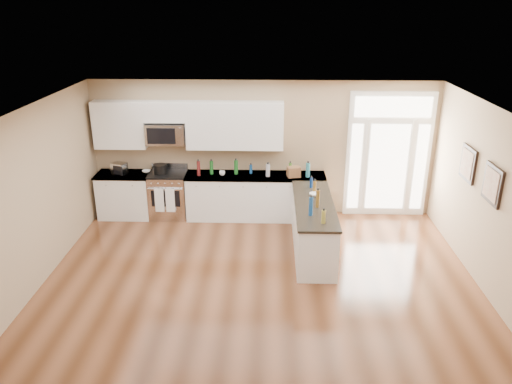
% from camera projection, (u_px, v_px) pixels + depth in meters
% --- Properties ---
extents(ground, '(8.00, 8.00, 0.00)m').
position_uv_depth(ground, '(258.00, 324.00, 7.03)').
color(ground, '#4C2A15').
extents(room_shell, '(8.00, 8.00, 8.00)m').
position_uv_depth(room_shell, '(258.00, 213.00, 6.41)').
color(room_shell, tan).
rests_on(room_shell, ground).
extents(back_cabinet_left, '(1.10, 0.66, 0.94)m').
position_uv_depth(back_cabinet_left, '(125.00, 196.00, 10.39)').
color(back_cabinet_left, white).
rests_on(back_cabinet_left, ground).
extents(back_cabinet_right, '(2.85, 0.66, 0.94)m').
position_uv_depth(back_cabinet_right, '(255.00, 198.00, 10.32)').
color(back_cabinet_right, white).
rests_on(back_cabinet_right, ground).
extents(peninsula_cabinet, '(0.69, 2.32, 0.94)m').
position_uv_depth(peninsula_cabinet, '(313.00, 229.00, 8.94)').
color(peninsula_cabinet, white).
rests_on(peninsula_cabinet, ground).
extents(upper_cabinet_left, '(1.04, 0.33, 0.95)m').
position_uv_depth(upper_cabinet_left, '(120.00, 125.00, 9.99)').
color(upper_cabinet_left, white).
rests_on(upper_cabinet_left, room_shell).
extents(upper_cabinet_right, '(1.94, 0.33, 0.95)m').
position_uv_depth(upper_cabinet_right, '(235.00, 126.00, 9.92)').
color(upper_cabinet_right, white).
rests_on(upper_cabinet_right, room_shell).
extents(upper_cabinet_short, '(0.82, 0.33, 0.40)m').
position_uv_depth(upper_cabinet_short, '(165.00, 111.00, 9.86)').
color(upper_cabinet_short, white).
rests_on(upper_cabinet_short, room_shell).
extents(microwave, '(0.78, 0.41, 0.42)m').
position_uv_depth(microwave, '(166.00, 134.00, 9.99)').
color(microwave, silver).
rests_on(microwave, room_shell).
extents(entry_door, '(1.70, 0.10, 2.60)m').
position_uv_depth(entry_door, '(388.00, 155.00, 10.17)').
color(entry_door, white).
rests_on(entry_door, ground).
extents(wall_art_near, '(0.05, 0.58, 0.58)m').
position_uv_depth(wall_art_near, '(468.00, 164.00, 8.37)').
color(wall_art_near, black).
rests_on(wall_art_near, room_shell).
extents(wall_art_far, '(0.05, 0.58, 0.58)m').
position_uv_depth(wall_art_far, '(492.00, 184.00, 7.43)').
color(wall_art_far, black).
rests_on(wall_art_far, room_shell).
extents(kitchen_range, '(0.76, 0.68, 1.08)m').
position_uv_depth(kitchen_range, '(169.00, 195.00, 10.35)').
color(kitchen_range, silver).
rests_on(kitchen_range, ground).
extents(stockpot, '(0.32, 0.32, 0.21)m').
position_uv_depth(stockpot, '(160.00, 169.00, 10.15)').
color(stockpot, black).
rests_on(stockpot, kitchen_range).
extents(toaster_oven, '(0.33, 0.30, 0.23)m').
position_uv_depth(toaster_oven, '(119.00, 168.00, 10.15)').
color(toaster_oven, silver).
rests_on(toaster_oven, back_cabinet_left).
extents(cardboard_box, '(0.29, 0.24, 0.21)m').
position_uv_depth(cardboard_box, '(294.00, 172.00, 9.99)').
color(cardboard_box, brown).
rests_on(cardboard_box, back_cabinet_right).
extents(bowl_left, '(0.17, 0.17, 0.04)m').
position_uv_depth(bowl_left, '(146.00, 171.00, 10.27)').
color(bowl_left, white).
rests_on(bowl_left, back_cabinet_left).
extents(bowl_peninsula, '(0.19, 0.19, 0.05)m').
position_uv_depth(bowl_peninsula, '(314.00, 194.00, 9.05)').
color(bowl_peninsula, white).
rests_on(bowl_peninsula, peninsula_cabinet).
extents(cup_counter, '(0.14, 0.14, 0.09)m').
position_uv_depth(cup_counter, '(222.00, 173.00, 10.09)').
color(cup_counter, white).
rests_on(cup_counter, back_cabinet_right).
extents(counter_bottles, '(2.37, 2.44, 0.32)m').
position_uv_depth(counter_bottles, '(273.00, 179.00, 9.50)').
color(counter_bottles, '#19591E').
rests_on(counter_bottles, back_cabinet_right).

